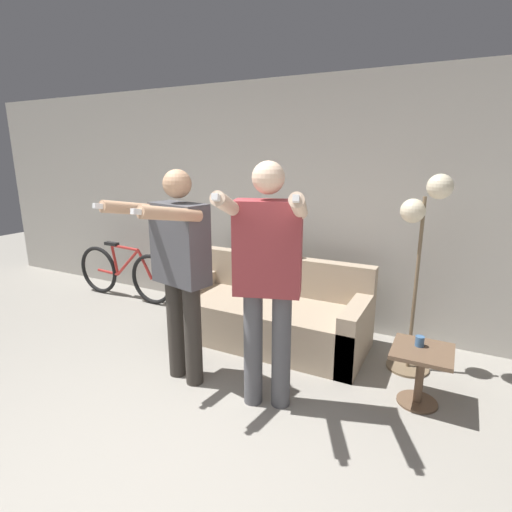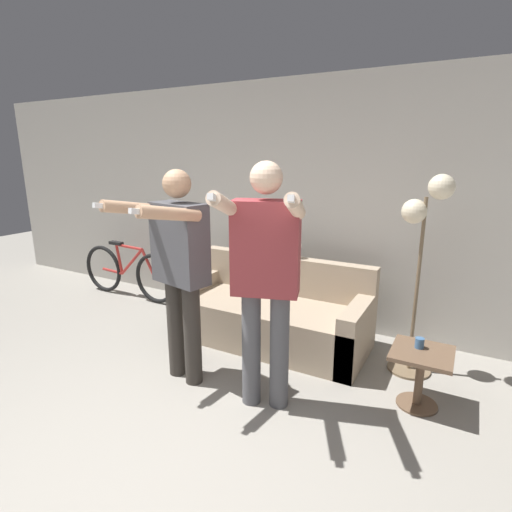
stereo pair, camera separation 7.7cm
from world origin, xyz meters
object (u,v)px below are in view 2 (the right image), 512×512
(couch, at_px, (272,315))
(cat, at_px, (285,248))
(person_left, at_px, (179,262))
(side_table, at_px, (421,367))
(cup, at_px, (420,343))
(person_right, at_px, (265,270))
(floor_lamp, at_px, (424,230))
(bicycle, at_px, (128,272))

(couch, height_order, cat, cat)
(person_left, height_order, side_table, person_left)
(person_left, relative_size, cup, 22.26)
(person_right, relative_size, cat, 3.87)
(floor_lamp, xyz_separation_m, bicycle, (-3.53, 0.19, -0.90))
(side_table, xyz_separation_m, bicycle, (-3.66, 0.69, 0.02))
(floor_lamp, height_order, bicycle, floor_lamp)
(couch, distance_m, person_left, 1.28)
(cup, xyz_separation_m, bicycle, (-3.63, 0.65, -0.15))
(cup, distance_m, bicycle, 3.69)
(side_table, bearing_deg, cup, 122.71)
(person_right, bearing_deg, floor_lamp, 31.83)
(person_right, bearing_deg, cat, 91.10)
(couch, relative_size, side_table, 4.28)
(floor_lamp, distance_m, side_table, 1.06)
(person_left, height_order, person_right, person_right)
(person_left, xyz_separation_m, cat, (0.32, 1.29, -0.12))
(person_left, distance_m, person_right, 0.76)
(side_table, height_order, cup, cup)
(floor_lamp, bearing_deg, side_table, -76.31)
(person_left, distance_m, cup, 1.91)
(floor_lamp, xyz_separation_m, cup, (0.09, -0.46, -0.76))
(person_right, distance_m, side_table, 1.36)
(floor_lamp, xyz_separation_m, side_table, (0.12, -0.50, -0.92))
(cat, distance_m, bicycle, 2.28)
(floor_lamp, bearing_deg, person_left, -147.74)
(side_table, height_order, bicycle, bicycle)
(bicycle, bearing_deg, couch, -6.15)
(floor_lamp, relative_size, side_table, 3.80)
(person_left, height_order, floor_lamp, person_left)
(floor_lamp, bearing_deg, couch, -177.83)
(cat, relative_size, cup, 5.97)
(person_left, relative_size, bicycle, 1.10)
(cup, bearing_deg, couch, 163.89)
(cat, relative_size, bicycle, 0.29)
(floor_lamp, relative_size, bicycle, 1.07)
(side_table, relative_size, cup, 5.73)
(person_left, relative_size, person_right, 0.96)
(couch, relative_size, person_right, 1.06)
(cat, bearing_deg, side_table, -27.54)
(cup, bearing_deg, floor_lamp, 101.57)
(person_left, relative_size, cat, 3.73)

